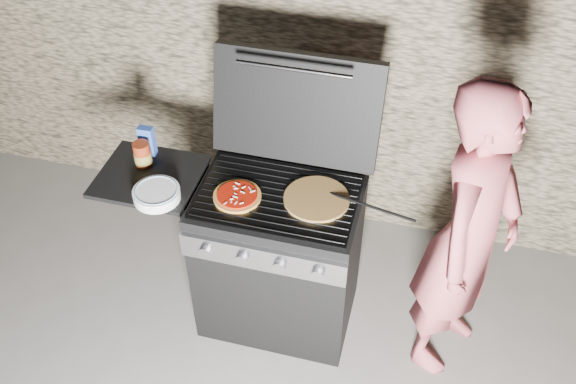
% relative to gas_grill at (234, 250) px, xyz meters
% --- Properties ---
extents(ground, '(50.00, 50.00, 0.00)m').
position_rel_gas_grill_xyz_m(ground, '(0.25, 0.00, -0.46)').
color(ground, slate).
extents(stone_wall, '(8.00, 0.35, 1.80)m').
position_rel_gas_grill_xyz_m(stone_wall, '(0.25, 1.05, 0.44)').
color(stone_wall, '#917E60').
rests_on(stone_wall, ground).
extents(gas_grill, '(1.34, 0.79, 0.91)m').
position_rel_gas_grill_xyz_m(gas_grill, '(0.00, 0.00, 0.00)').
color(gas_grill, black).
rests_on(gas_grill, ground).
extents(pizza_topped, '(0.28, 0.28, 0.03)m').
position_rel_gas_grill_xyz_m(pizza_topped, '(0.06, -0.06, 0.47)').
color(pizza_topped, '#B58C3B').
rests_on(pizza_topped, gas_grill).
extents(pizza_plain, '(0.35, 0.35, 0.02)m').
position_rel_gas_grill_xyz_m(pizza_plain, '(0.44, 0.02, 0.46)').
color(pizza_plain, tan).
rests_on(pizza_plain, gas_grill).
extents(sauce_jar, '(0.09, 0.09, 0.13)m').
position_rel_gas_grill_xyz_m(sauce_jar, '(-0.48, 0.07, 0.51)').
color(sauce_jar, maroon).
rests_on(sauce_jar, gas_grill).
extents(blue_carton, '(0.08, 0.05, 0.17)m').
position_rel_gas_grill_xyz_m(blue_carton, '(-0.48, 0.16, 0.53)').
color(blue_carton, '#2B4AA5').
rests_on(blue_carton, gas_grill).
extents(plate_stack, '(0.26, 0.26, 0.05)m').
position_rel_gas_grill_xyz_m(plate_stack, '(-0.31, -0.15, 0.47)').
color(plate_stack, white).
rests_on(plate_stack, gas_grill).
extents(person, '(0.60, 0.72, 1.68)m').
position_rel_gas_grill_xyz_m(person, '(1.16, 0.03, 0.38)').
color(person, '#AF4B53').
rests_on(person, ground).
extents(tongs, '(0.48, 0.20, 0.10)m').
position_rel_gas_grill_xyz_m(tongs, '(0.67, 0.00, 0.51)').
color(tongs, black).
rests_on(tongs, gas_grill).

